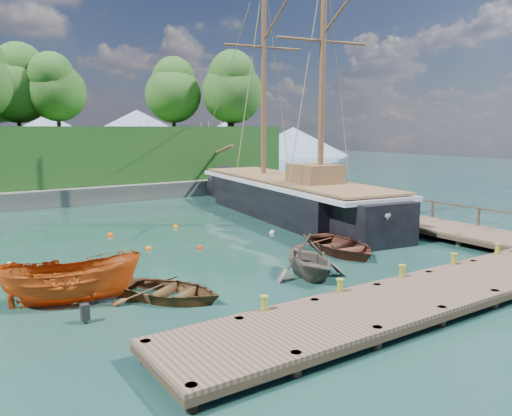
{
  "coord_description": "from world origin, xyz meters",
  "views": [
    {
      "loc": [
        -11.91,
        -16.62,
        5.9
      ],
      "look_at": [
        1.42,
        3.53,
        2.0
      ],
      "focal_mm": 35.0,
      "sensor_mm": 36.0,
      "label": 1
    }
  ],
  "objects_px": {
    "motorboat_orange": "(73,303)",
    "schooner": "(289,200)",
    "rowboat_0": "(169,299)",
    "rowboat_2": "(340,253)",
    "cabin_boat_white": "(358,239)",
    "rowboat_1": "(309,277)"
  },
  "relations": [
    {
      "from": "rowboat_0",
      "to": "motorboat_orange",
      "type": "height_order",
      "value": "motorboat_orange"
    },
    {
      "from": "rowboat_2",
      "to": "cabin_boat_white",
      "type": "relative_size",
      "value": 0.89
    },
    {
      "from": "rowboat_1",
      "to": "cabin_boat_white",
      "type": "bearing_deg",
      "value": 42.98
    },
    {
      "from": "rowboat_0",
      "to": "rowboat_1",
      "type": "height_order",
      "value": "rowboat_1"
    },
    {
      "from": "motorboat_orange",
      "to": "schooner",
      "type": "distance_m",
      "value": 18.99
    },
    {
      "from": "rowboat_1",
      "to": "cabin_boat_white",
      "type": "xyz_separation_m",
      "value": [
        6.56,
        3.8,
        0.0
      ]
    },
    {
      "from": "rowboat_2",
      "to": "schooner",
      "type": "height_order",
      "value": "schooner"
    },
    {
      "from": "rowboat_2",
      "to": "motorboat_orange",
      "type": "bearing_deg",
      "value": -170.76
    },
    {
      "from": "rowboat_0",
      "to": "rowboat_1",
      "type": "bearing_deg",
      "value": -40.62
    },
    {
      "from": "rowboat_0",
      "to": "motorboat_orange",
      "type": "xyz_separation_m",
      "value": [
        -2.91,
        1.39,
        0.0
      ]
    },
    {
      "from": "schooner",
      "to": "cabin_boat_white",
      "type": "bearing_deg",
      "value": -91.11
    },
    {
      "from": "motorboat_orange",
      "to": "rowboat_0",
      "type": "bearing_deg",
      "value": -96.92
    },
    {
      "from": "rowboat_2",
      "to": "cabin_boat_white",
      "type": "bearing_deg",
      "value": 38.68
    },
    {
      "from": "rowboat_1",
      "to": "rowboat_0",
      "type": "bearing_deg",
      "value": -174.0
    },
    {
      "from": "motorboat_orange",
      "to": "cabin_boat_white",
      "type": "xyz_separation_m",
      "value": [
        15.17,
        1.71,
        0.0
      ]
    },
    {
      "from": "rowboat_2",
      "to": "motorboat_orange",
      "type": "distance_m",
      "value": 12.36
    },
    {
      "from": "rowboat_0",
      "to": "rowboat_2",
      "type": "relative_size",
      "value": 0.85
    },
    {
      "from": "rowboat_1",
      "to": "schooner",
      "type": "bearing_deg",
      "value": 69.0
    },
    {
      "from": "rowboat_2",
      "to": "schooner",
      "type": "bearing_deg",
      "value": 75.53
    },
    {
      "from": "cabin_boat_white",
      "to": "schooner",
      "type": "distance_m",
      "value": 7.96
    },
    {
      "from": "rowboat_2",
      "to": "motorboat_orange",
      "type": "xyz_separation_m",
      "value": [
        -12.36,
        -0.1,
        0.0
      ]
    },
    {
      "from": "rowboat_1",
      "to": "rowboat_2",
      "type": "distance_m",
      "value": 4.34
    }
  ]
}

